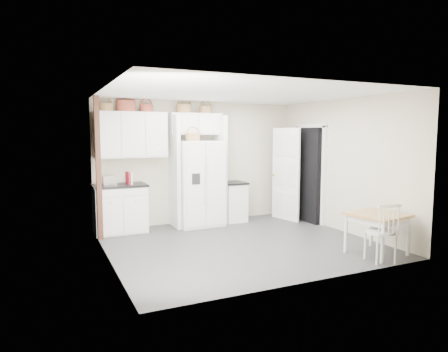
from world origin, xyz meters
name	(u,v)px	position (x,y,z in m)	size (l,w,h in m)	color
floor	(241,243)	(0.00, 0.00, 0.00)	(4.50, 4.50, 0.00)	#2C2C30
ceiling	(242,94)	(0.00, 0.00, 2.60)	(4.50, 4.50, 0.00)	white
wall_back	(199,162)	(0.00, 2.00, 1.30)	(4.50, 4.50, 0.00)	#BAB19C
wall_left	(107,176)	(-2.25, 0.00, 1.30)	(4.00, 4.00, 0.00)	#BAB19C
wall_right	(343,166)	(2.25, 0.00, 1.30)	(4.00, 4.00, 0.00)	#BAB19C
refrigerator	(199,183)	(-0.15, 1.64, 0.89)	(0.92, 0.74, 1.78)	white
base_cab_left	(120,209)	(-1.78, 1.70, 0.45)	(0.98, 0.62, 0.91)	silver
base_cab_right	(233,202)	(0.67, 1.70, 0.42)	(0.47, 0.57, 0.83)	silver
dining_table	(377,234)	(1.70, -1.45, 0.33)	(0.79, 0.79, 0.66)	#A77542
windsor_chair	(381,232)	(1.46, -1.75, 0.45)	(0.44, 0.40, 0.91)	silver
counter_left	(119,185)	(-1.78, 1.70, 0.93)	(1.02, 0.66, 0.04)	black
counter_right	(233,183)	(0.67, 1.70, 0.85)	(0.51, 0.60, 0.04)	black
toaster	(109,181)	(-1.97, 1.66, 1.04)	(0.26, 0.15, 0.18)	silver
cookbook_red	(128,178)	(-1.62, 1.62, 1.07)	(0.04, 0.16, 0.25)	maroon
cookbook_cream	(131,178)	(-1.57, 1.62, 1.06)	(0.03, 0.16, 0.23)	beige
basket_upper_a	(106,107)	(-1.96, 1.83, 2.42)	(0.26, 0.26, 0.15)	brown
basket_upper_b	(126,106)	(-1.58, 1.83, 2.46)	(0.37, 0.37, 0.22)	maroon
basket_upper_c	(146,108)	(-1.18, 1.83, 2.42)	(0.26, 0.26, 0.15)	maroon
basket_bridge_a	(184,109)	(-0.40, 1.83, 2.44)	(0.31, 0.31, 0.18)	brown
basket_bridge_b	(205,110)	(0.08, 1.83, 2.42)	(0.26, 0.26, 0.15)	brown
basket_fridge_a	(193,137)	(-0.31, 1.54, 1.86)	(0.29, 0.29, 0.16)	brown
upper_cabinet	(131,135)	(-1.50, 1.83, 1.90)	(1.40, 0.34, 0.90)	silver
bridge_cabinet	(195,124)	(-0.15, 1.83, 2.12)	(1.12, 0.34, 0.45)	silver
fridge_panel_left	(175,172)	(-0.66, 1.70, 1.15)	(0.08, 0.60, 2.30)	silver
fridge_panel_right	(220,170)	(0.36, 1.70, 1.15)	(0.08, 0.60, 2.30)	silver
trim_post	(98,168)	(-2.20, 1.35, 1.30)	(0.09, 0.09, 2.60)	#422519
doorway_void	(308,175)	(2.16, 1.00, 1.02)	(0.18, 0.85, 2.05)	black
door_slab	(286,174)	(1.80, 1.33, 1.02)	(0.80, 0.04, 2.05)	white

